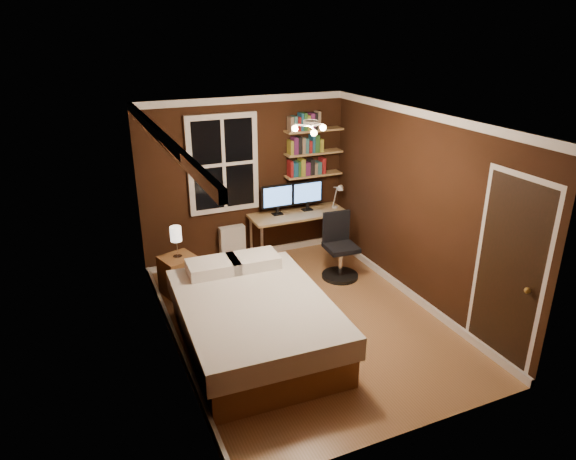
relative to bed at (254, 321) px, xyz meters
name	(u,v)px	position (x,y,z in m)	size (l,w,h in m)	color
floor	(304,320)	(0.75, 0.26, -0.32)	(4.20, 4.20, 0.00)	olive
wall_back	(246,181)	(0.75, 2.36, 0.93)	(3.20, 0.04, 2.50)	black
wall_left	(167,250)	(-0.85, 0.26, 0.93)	(0.04, 4.20, 2.50)	black
wall_right	(418,209)	(2.35, 0.26, 0.93)	(0.04, 4.20, 2.50)	black
ceiling	(307,119)	(0.75, 0.26, 2.18)	(3.20, 4.20, 0.02)	white
window	(223,164)	(0.40, 2.32, 1.23)	(1.06, 0.06, 1.46)	white
door	(508,275)	(2.34, -1.29, 0.70)	(0.03, 0.82, 2.05)	black
door_knob	(527,291)	(2.30, -1.59, 0.68)	(0.06, 0.06, 0.06)	#B99A43
ceiling_fixture	(311,130)	(0.75, 0.16, 2.08)	(0.44, 0.44, 0.18)	beige
bookshelf_lower	(313,175)	(1.83, 2.24, 0.93)	(0.92, 0.22, 0.03)	#A78351
books_row_lower	(313,167)	(1.83, 2.24, 1.06)	(0.54, 0.16, 0.23)	maroon
bookshelf_middle	(314,153)	(1.83, 2.24, 1.28)	(0.92, 0.22, 0.03)	#A78351
books_row_middle	(314,144)	(1.83, 2.24, 1.41)	(0.54, 0.16, 0.23)	#1A5678
bookshelf_upper	(314,130)	(1.83, 2.24, 1.63)	(0.92, 0.22, 0.03)	#A78351
books_row_upper	(314,122)	(1.83, 2.24, 1.76)	(0.54, 0.16, 0.23)	#2A5E28
bed	(254,321)	(0.00, 0.00, 0.00)	(1.68, 2.27, 0.75)	brown
nightstand	(179,275)	(-0.51, 1.57, -0.05)	(0.44, 0.44, 0.54)	brown
bedside_lamp	(176,242)	(-0.51, 1.57, 0.44)	(0.15, 0.15, 0.43)	beige
radiator	(232,244)	(0.47, 2.25, -0.03)	(0.39, 0.14, 0.58)	silver
desk	(298,217)	(1.49, 2.05, 0.34)	(1.52, 0.57, 0.72)	#A78351
monitor_left	(277,200)	(1.18, 2.13, 0.64)	(0.51, 0.12, 0.47)	black
monitor_right	(307,196)	(1.68, 2.13, 0.64)	(0.51, 0.12, 0.47)	black
desk_lamp	(338,196)	(2.13, 1.97, 0.62)	(0.14, 0.32, 0.44)	silver
office_chair	(339,254)	(1.74, 1.15, 0.04)	(0.53, 0.53, 0.96)	black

